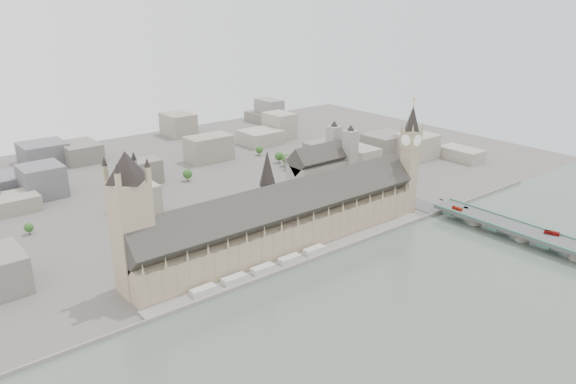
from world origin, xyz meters
TOP-DOWN VIEW (x-y plane):
  - ground at (0.00, 0.00)m, footprint 900.00×900.00m
  - river_thames at (0.00, -165.00)m, footprint 600.00×600.00m
  - embankment_wall at (0.00, -15.00)m, footprint 600.00×1.50m
  - river_terrace at (0.00, -7.50)m, footprint 270.00×15.00m
  - terrace_tents at (-40.00, -7.00)m, footprint 118.00×7.00m
  - palace_of_westminster at (0.00, 19.70)m, footprint 265.00×40.73m
  - elizabeth_tower at (138.00, 8.00)m, footprint 17.00×17.00m
  - victoria_tower at (-122.00, 26.00)m, footprint 30.00×30.00m
  - central_tower at (-10.00, 26.00)m, footprint 13.00×13.00m
  - westminster_bridge at (162.00, -87.50)m, footprint 25.00×325.00m
  - bridge_parapets at (162.00, -132.00)m, footprint 25.00×235.00m
  - westminster_abbey at (110.92, 95.00)m, footprint 68.00×36.00m
  - city_skyline_inland at (0.00, 245.00)m, footprint 720.00×360.00m
  - park_trees at (-10.00, 60.00)m, footprint 110.00×30.00m
  - red_bus_north at (156.24, -34.89)m, footprint 2.86×10.01m
  - red_bus_south at (168.92, -115.43)m, footprint 6.26×12.03m
  - car_silver at (166.05, -37.37)m, footprint 3.06×4.51m
  - car_approach at (165.64, -11.18)m, footprint 2.17×4.65m

SIDE VIEW (x-z plane):
  - ground at x=0.00m, z-range 0.00..0.00m
  - river_thames at x=0.00m, z-range 0.00..0.00m
  - river_terrace at x=0.00m, z-range 0.00..2.00m
  - embankment_wall at x=0.00m, z-range 0.00..3.00m
  - terrace_tents at x=-40.00m, z-range 2.00..6.00m
  - westminster_bridge at x=162.00m, z-range 0.00..10.25m
  - park_trees at x=-10.00m, z-range 0.00..15.00m
  - bridge_parapets at x=162.00m, z-range 10.25..11.40m
  - car_approach at x=165.64m, z-range 10.25..11.56m
  - car_silver at x=166.05m, z-range 10.25..11.66m
  - red_bus_north at x=156.24m, z-range 10.25..13.01m
  - red_bus_south at x=168.92m, z-range 10.25..13.52m
  - city_skyline_inland at x=0.00m, z-range 0.00..38.00m
  - palace_of_westminster at x=0.00m, z-range -5.02..50.43m
  - westminster_abbey at x=110.92m, z-range -6.92..57.08m
  - victoria_tower at x=-122.00m, z-range 5.20..105.20m
  - central_tower at x=-10.00m, z-range 33.92..81.92m
  - elizabeth_tower at x=138.00m, z-range 4.34..111.84m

